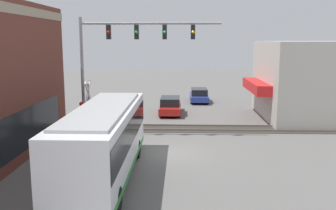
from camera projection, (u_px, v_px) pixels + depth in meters
name	position (u px, v px, depth m)	size (l,w,h in m)	color
ground_plane	(168.00, 153.00, 21.31)	(120.00, 120.00, 0.00)	#605E5B
shop_building	(314.00, 80.00, 30.57)	(9.52, 9.42, 6.26)	#B2ADA3
city_bus	(104.00, 139.00, 17.16)	(10.58, 2.59, 3.39)	silver
traffic_signal_gantry	(126.00, 47.00, 23.89)	(0.42, 9.03, 7.80)	gray
crossing_signal	(88.00, 104.00, 24.14)	(1.41, 1.18, 3.81)	gray
rail_track_near	(171.00, 128.00, 27.21)	(2.60, 60.00, 0.15)	#332D28
parked_car_red	(170.00, 106.00, 32.45)	(4.72, 1.82, 1.49)	#B21E19
parked_car_blue	(199.00, 96.00, 38.76)	(4.59, 1.82, 1.41)	navy
pedestrian_at_crossing	(97.00, 125.00, 24.56)	(0.34, 0.34, 1.68)	black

